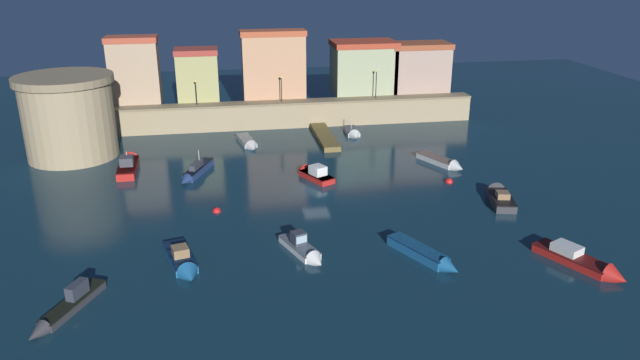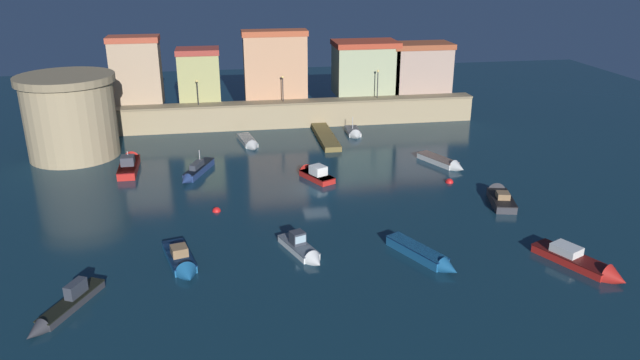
% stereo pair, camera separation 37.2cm
% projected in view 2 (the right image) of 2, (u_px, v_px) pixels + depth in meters
% --- Properties ---
extents(ground_plane, '(131.06, 131.06, 0.00)m').
position_uv_depth(ground_plane, '(316.00, 190.00, 58.51)').
color(ground_plane, '#112D3D').
extents(quay_wall, '(49.73, 2.55, 3.38)m').
position_uv_depth(quay_wall, '(289.00, 114.00, 79.08)').
color(quay_wall, '#9E8966').
rests_on(quay_wall, ground).
extents(old_town_backdrop, '(45.38, 5.96, 9.05)m').
position_uv_depth(old_town_backdrop, '(306.00, 68.00, 80.70)').
color(old_town_backdrop, tan).
rests_on(old_town_backdrop, ground).
extents(fortress_tower, '(10.48, 10.48, 9.20)m').
position_uv_depth(fortress_tower, '(70.00, 116.00, 66.52)').
color(fortress_tower, '#9E8966').
rests_on(fortress_tower, ground).
extents(pier_dock, '(1.99, 10.73, 0.70)m').
position_uv_depth(pier_dock, '(326.00, 137.00, 74.17)').
color(pier_dock, brown).
rests_on(pier_dock, ground).
extents(quay_lamp_0, '(0.32, 0.32, 3.21)m').
position_uv_depth(quay_lamp_0, '(197.00, 88.00, 75.95)').
color(quay_lamp_0, black).
rests_on(quay_lamp_0, quay_wall).
extents(quay_lamp_1, '(0.32, 0.32, 3.37)m').
position_uv_depth(quay_lamp_1, '(283.00, 84.00, 77.57)').
color(quay_lamp_1, black).
rests_on(quay_lamp_1, quay_wall).
extents(quay_lamp_2, '(0.32, 0.32, 3.77)m').
position_uv_depth(quay_lamp_2, '(378.00, 80.00, 79.41)').
color(quay_lamp_2, black).
rests_on(quay_lamp_2, quay_wall).
extents(moored_boat_0, '(3.97, 6.43, 1.39)m').
position_uv_depth(moored_boat_0, '(444.00, 162.00, 64.96)').
color(moored_boat_0, silver).
rests_on(moored_boat_0, ground).
extents(moored_boat_1, '(3.77, 5.35, 1.98)m').
position_uv_depth(moored_boat_1, '(313.00, 173.00, 61.45)').
color(moored_boat_1, red).
rests_on(moored_boat_1, ground).
extents(moored_boat_2, '(3.67, 7.01, 2.53)m').
position_uv_depth(moored_boat_2, '(196.00, 171.00, 62.12)').
color(moored_boat_2, navy).
rests_on(moored_boat_2, ground).
extents(moored_boat_3, '(2.60, 6.58, 1.44)m').
position_uv_depth(moored_boat_3, '(250.00, 143.00, 71.84)').
color(moored_boat_3, silver).
rests_on(moored_boat_3, ground).
extents(moored_boat_4, '(4.20, 6.73, 1.25)m').
position_uv_depth(moored_boat_4, '(425.00, 255.00, 44.99)').
color(moored_boat_4, '#195689').
rests_on(moored_boat_4, ground).
extents(moored_boat_5, '(3.25, 5.69, 1.93)m').
position_uv_depth(moored_boat_5, '(303.00, 250.00, 45.80)').
color(moored_boat_5, white).
rests_on(moored_boat_5, ground).
extents(moored_boat_6, '(3.07, 6.10, 1.78)m').
position_uv_depth(moored_boat_6, '(499.00, 196.00, 55.83)').
color(moored_boat_6, '#333338').
rests_on(moored_boat_6, ground).
extents(moored_boat_7, '(3.13, 6.46, 1.77)m').
position_uv_depth(moored_boat_7, '(182.00, 262.00, 44.06)').
color(moored_boat_7, '#195689').
rests_on(moored_boat_7, ground).
extents(moored_boat_8, '(4.02, 6.71, 1.75)m').
position_uv_depth(moored_boat_8, '(64.00, 307.00, 38.42)').
color(moored_boat_8, '#333338').
rests_on(moored_boat_8, ground).
extents(moored_boat_9, '(4.66, 7.16, 1.75)m').
position_uv_depth(moored_boat_9, '(583.00, 263.00, 43.82)').
color(moored_boat_9, red).
rests_on(moored_boat_9, ground).
extents(moored_boat_10, '(1.74, 4.84, 2.54)m').
position_uv_depth(moored_boat_10, '(354.00, 133.00, 75.69)').
color(moored_boat_10, silver).
rests_on(moored_boat_10, ground).
extents(moored_boat_11, '(1.95, 7.39, 2.58)m').
position_uv_depth(moored_boat_11, '(130.00, 164.00, 64.03)').
color(moored_boat_11, red).
rests_on(moored_boat_11, ground).
extents(mooring_buoy_0, '(0.75, 0.75, 0.75)m').
position_uv_depth(mooring_buoy_0, '(217.00, 211.00, 53.65)').
color(mooring_buoy_0, red).
rests_on(mooring_buoy_0, ground).
extents(mooring_buoy_1, '(0.80, 0.80, 0.80)m').
position_uv_depth(mooring_buoy_1, '(449.00, 182.00, 60.32)').
color(mooring_buoy_1, red).
rests_on(mooring_buoy_1, ground).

